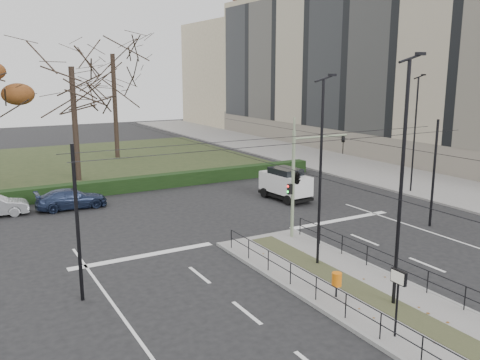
% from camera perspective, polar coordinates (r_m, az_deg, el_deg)
% --- Properties ---
extents(ground, '(140.00, 140.00, 0.00)m').
position_cam_1_polar(ground, '(22.85, 8.53, -9.94)').
color(ground, black).
rests_on(ground, ground).
extents(median_island, '(4.40, 15.00, 0.14)m').
position_cam_1_polar(median_island, '(21.08, 12.81, -11.85)').
color(median_island, slate).
rests_on(median_island, ground).
extents(sidewalk_east, '(8.00, 90.00, 0.14)m').
position_cam_1_polar(sidewalk_east, '(50.34, 9.29, 2.24)').
color(sidewalk_east, slate).
rests_on(sidewalk_east, ground).
extents(park, '(38.00, 26.00, 0.10)m').
position_cam_1_polar(park, '(49.82, -20.80, 1.49)').
color(park, '#263118').
rests_on(park, ground).
extents(hedge, '(38.00, 1.00, 1.00)m').
position_cam_1_polar(hedge, '(36.78, -17.52, -1.09)').
color(hedge, black).
rests_on(hedge, ground).
extents(apartment_block, '(13.09, 52.10, 21.64)m').
position_cam_1_polar(apartment_block, '(57.83, 16.33, 13.45)').
color(apartment_block, tan).
rests_on(apartment_block, ground).
extents(median_railing, '(4.14, 13.24, 0.92)m').
position_cam_1_polar(median_railing, '(20.66, 13.12, -9.64)').
color(median_railing, black).
rests_on(median_railing, median_island).
extents(catenary, '(20.00, 34.00, 6.00)m').
position_cam_1_polar(catenary, '(23.06, 6.32, -0.76)').
color(catenary, black).
rests_on(catenary, ground).
extents(traffic_light, '(3.75, 2.15, 5.52)m').
position_cam_1_polar(traffic_light, '(25.97, 6.57, 0.53)').
color(traffic_light, gray).
rests_on(traffic_light, median_island).
extents(litter_bin, '(0.38, 0.38, 0.97)m').
position_cam_1_polar(litter_bin, '(19.83, 10.81, -10.94)').
color(litter_bin, black).
rests_on(litter_bin, median_island).
extents(info_panel, '(0.13, 0.59, 2.27)m').
position_cam_1_polar(info_panel, '(17.10, 17.33, -11.17)').
color(info_panel, black).
rests_on(info_panel, median_island).
extents(streetlamp_median_near, '(0.75, 0.15, 9.02)m').
position_cam_1_polar(streetlamp_median_near, '(18.66, 17.71, -0.21)').
color(streetlamp_median_near, black).
rests_on(streetlamp_median_near, median_island).
extents(streetlamp_median_far, '(0.69, 0.14, 8.29)m').
position_cam_1_polar(streetlamp_median_far, '(22.05, 9.06, 1.05)').
color(streetlamp_median_far, black).
rests_on(streetlamp_median_far, median_island).
extents(streetlamp_sidewalk, '(0.69, 0.14, 8.22)m').
position_cam_1_polar(streetlamp_sidewalk, '(37.76, 19.04, 5.03)').
color(streetlamp_sidewalk, black).
rests_on(streetlamp_sidewalk, sidewalk_east).
extents(parked_car_third, '(4.38, 1.86, 1.26)m').
position_cam_1_polar(parked_car_third, '(33.90, -18.41, -2.01)').
color(parked_car_third, '#1E2946').
rests_on(parked_car_third, ground).
extents(white_van, '(2.11, 4.05, 2.17)m').
position_cam_1_polar(white_van, '(34.44, 5.11, -0.35)').
color(white_van, silver).
rests_on(white_van, ground).
extents(bare_tree_center, '(8.04, 8.04, 13.45)m').
position_cam_1_polar(bare_tree_center, '(51.88, -14.10, 12.78)').
color(bare_tree_center, black).
rests_on(bare_tree_center, park).
extents(bare_tree_near, '(7.64, 7.64, 11.70)m').
position_cam_1_polar(bare_tree_near, '(41.47, -18.38, 11.12)').
color(bare_tree_near, black).
rests_on(bare_tree_near, park).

